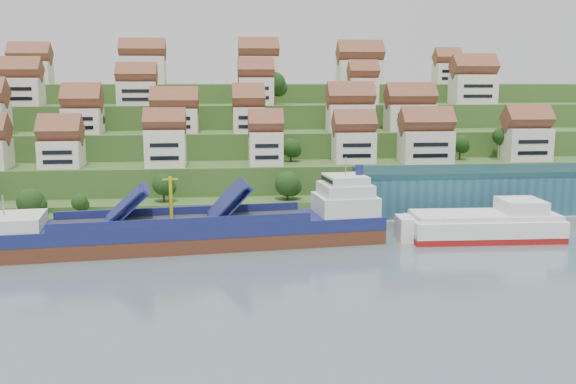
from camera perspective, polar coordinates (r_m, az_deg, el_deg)
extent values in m
plane|color=slate|center=(128.61, -1.72, -4.62)|extent=(300.00, 300.00, 0.00)
cube|color=gray|center=(145.59, 5.71, -2.51)|extent=(180.00, 14.00, 2.20)
cube|color=#2D4C1E|center=(212.54, -3.49, 1.68)|extent=(260.00, 128.00, 4.00)
cube|color=#2D4C1E|center=(217.03, -3.56, 2.78)|extent=(260.00, 118.00, 11.00)
cube|color=#2D4C1E|center=(224.58, -3.66, 3.92)|extent=(260.00, 102.00, 18.00)
cube|color=#2D4C1E|center=(232.21, -3.75, 4.98)|extent=(260.00, 86.00, 25.00)
cube|color=#2D4C1E|center=(240.95, -3.85, 5.87)|extent=(260.00, 68.00, 31.00)
cube|color=silver|center=(168.48, -19.48, 3.22)|extent=(9.97, 8.57, 6.65)
cube|color=silver|center=(162.29, -10.84, 3.84)|extent=(9.85, 7.03, 9.27)
cube|color=silver|center=(163.37, -1.99, 3.90)|extent=(8.38, 7.62, 8.44)
cube|color=silver|center=(168.74, 5.86, 3.97)|extent=(10.49, 7.73, 7.98)
cube|color=silver|center=(171.47, 12.13, 3.95)|extent=(13.05, 8.26, 8.33)
cube|color=silver|center=(184.36, 20.37, 4.01)|extent=(11.76, 8.31, 8.68)
cube|color=silver|center=(183.84, -17.75, 6.04)|extent=(9.98, 8.98, 6.82)
cube|color=silver|center=(181.00, -10.02, 6.27)|extent=(12.58, 7.90, 6.62)
cube|color=silver|center=(178.31, -3.52, 6.42)|extent=(8.49, 8.56, 7.03)
cube|color=silver|center=(183.77, 5.53, 6.58)|extent=(12.65, 8.36, 7.57)
cube|color=silver|center=(188.86, 10.78, 6.52)|extent=(13.53, 8.18, 7.46)
cube|color=silver|center=(200.31, -22.63, 8.20)|extent=(11.55, 7.86, 7.96)
cube|color=silver|center=(194.37, -13.25, 8.51)|extent=(11.19, 7.30, 6.92)
cube|color=silver|center=(193.84, -2.86, 8.93)|extent=(10.22, 7.79, 8.10)
cube|color=silver|center=(199.48, 6.66, 8.88)|extent=(8.62, 7.14, 7.99)
cube|color=silver|center=(210.65, 16.11, 8.76)|extent=(13.15, 8.47, 9.04)
cube|color=silver|center=(221.40, -21.88, 9.79)|extent=(12.35, 8.03, 7.16)
cube|color=silver|center=(213.09, -12.75, 10.49)|extent=(13.85, 7.51, 8.83)
cube|color=silver|center=(212.99, -2.63, 10.73)|extent=(12.53, 8.15, 8.92)
cube|color=silver|center=(217.51, 6.40, 10.51)|extent=(14.46, 8.73, 7.75)
cube|color=silver|center=(229.82, 13.94, 10.15)|extent=(8.55, 7.05, 7.00)
ellipsoid|color=#1E3F15|center=(153.07, -0.04, 0.74)|extent=(6.11, 6.11, 6.11)
ellipsoid|color=#1E3F15|center=(152.95, -11.02, 0.68)|extent=(5.17, 5.17, 5.17)
ellipsoid|color=#1E3F15|center=(180.16, 15.06, 4.17)|extent=(4.71, 4.71, 4.71)
ellipsoid|color=#1E3F15|center=(184.42, 18.42, 4.74)|extent=(4.80, 4.80, 4.80)
ellipsoid|color=#1E3F15|center=(169.77, 0.26, 3.96)|extent=(5.04, 5.04, 5.04)
ellipsoid|color=#1E3F15|center=(191.96, 10.33, 7.04)|extent=(4.55, 4.55, 4.55)
ellipsoid|color=#1E3F15|center=(185.69, -16.93, 6.39)|extent=(5.53, 5.53, 5.53)
ellipsoid|color=#1E3F15|center=(198.11, -1.25, 9.61)|extent=(7.18, 7.18, 7.18)
ellipsoid|color=#1E3F15|center=(204.79, 6.26, 9.27)|extent=(4.92, 4.92, 4.92)
ellipsoid|color=#1E3F15|center=(203.74, 7.44, 8.95)|extent=(4.28, 4.28, 4.28)
ellipsoid|color=#1E3F15|center=(151.38, -21.91, -0.81)|extent=(5.97, 5.97, 5.97)
ellipsoid|color=#1E3F15|center=(148.90, -18.05, -0.86)|extent=(3.64, 3.64, 3.64)
cube|color=#255464|center=(155.94, 17.19, 0.21)|extent=(60.00, 15.00, 10.00)
cylinder|color=gray|center=(139.38, 5.36, -0.91)|extent=(0.16, 0.16, 8.00)
cube|color=maroon|center=(138.87, 5.62, 0.55)|extent=(1.20, 0.05, 0.80)
cube|color=white|center=(145.97, -23.76, -2.87)|extent=(2.40, 2.20, 2.20)
cube|color=#522A19|center=(127.05, -8.50, -4.44)|extent=(76.58, 19.77, 4.86)
cube|color=navy|center=(126.31, -8.53, -3.05)|extent=(76.59, 19.89, 2.53)
cube|color=silver|center=(127.93, -23.05, -2.46)|extent=(10.85, 12.06, 2.53)
cube|color=#262628|center=(125.94, -9.43, -2.52)|extent=(49.35, 15.09, 0.29)
cube|color=navy|center=(125.25, -14.36, -1.22)|extent=(8.39, 11.45, 6.72)
cube|color=navy|center=(125.97, -5.50, -0.89)|extent=(8.03, 11.41, 7.10)
cylinder|color=gold|center=(125.03, -10.37, -0.64)|extent=(0.75, 0.75, 8.74)
cube|color=silver|center=(131.25, 5.10, -1.10)|extent=(12.78, 12.27, 3.89)
cube|color=silver|center=(130.70, 5.12, 0.24)|extent=(10.73, 10.90, 2.43)
cube|color=silver|center=(130.38, 5.13, 1.12)|extent=(8.67, 9.53, 1.75)
cylinder|color=navy|center=(131.01, 6.36, 1.96)|extent=(1.71, 1.71, 2.14)
cube|color=maroon|center=(138.23, 16.94, -3.76)|extent=(31.10, 12.30, 2.66)
cube|color=white|center=(137.74, 16.99, -2.85)|extent=(31.10, 12.41, 3.28)
cube|color=white|center=(137.31, 17.03, -2.02)|extent=(29.52, 11.12, 1.23)
cube|color=white|center=(139.93, 20.01, -1.24)|extent=(8.50, 9.29, 3.07)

